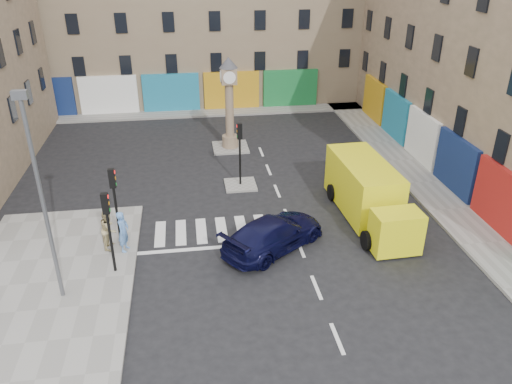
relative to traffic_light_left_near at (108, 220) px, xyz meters
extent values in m
plane|color=black|center=(8.30, -0.20, -2.62)|extent=(120.00, 120.00, 0.00)
cube|color=gray|center=(-2.70, -2.20, -2.55)|extent=(7.00, 16.00, 0.15)
cube|color=gray|center=(17.00, 9.80, -2.55)|extent=(2.60, 30.00, 0.15)
cube|color=gray|center=(4.30, 22.00, -2.55)|extent=(32.00, 2.40, 0.15)
cube|color=gray|center=(6.30, 7.80, -2.56)|extent=(1.80, 1.80, 0.12)
cube|color=gray|center=(6.30, 13.80, -2.56)|extent=(2.40, 2.40, 0.12)
cylinder|color=black|center=(0.00, 0.00, -1.07)|extent=(0.12, 0.12, 2.80)
cube|color=black|center=(0.00, 0.00, 0.78)|extent=(0.28, 0.22, 0.90)
cylinder|color=black|center=(0.00, 2.40, -1.07)|extent=(0.12, 0.12, 2.80)
cube|color=black|center=(0.00, 2.40, 0.78)|extent=(0.28, 0.22, 0.90)
cylinder|color=black|center=(6.30, 7.80, -1.10)|extent=(0.12, 0.12, 2.80)
cube|color=black|center=(6.30, 7.80, 0.75)|extent=(0.28, 0.22, 0.90)
cylinder|color=#595B60|center=(-1.90, -1.40, 1.53)|extent=(0.16, 0.16, 8.00)
cube|color=#595B60|center=(-1.90, -1.40, 5.68)|extent=(0.50, 0.25, 0.30)
cylinder|color=#967B62|center=(6.30, 13.80, -2.10)|extent=(1.10, 1.10, 0.80)
cylinder|color=#967B62|center=(6.30, 13.80, 0.10)|extent=(0.56, 0.56, 3.60)
cube|color=#967B62|center=(6.30, 13.80, 2.40)|extent=(1.00, 1.00, 1.00)
cylinder|color=white|center=(6.30, 13.28, 2.40)|extent=(0.80, 0.06, 0.80)
cone|color=#333338|center=(6.30, 13.80, 3.25)|extent=(1.20, 1.20, 0.70)
imported|color=black|center=(7.07, 1.01, -1.84)|extent=(5.62, 4.92, 1.56)
cube|color=yellow|center=(12.28, 4.00, -1.19)|extent=(2.51, 5.58, 2.63)
cube|color=yellow|center=(12.45, -0.11, -1.54)|extent=(2.23, 1.46, 1.94)
cube|color=black|center=(12.45, -0.16, -1.08)|extent=(1.98, 1.11, 0.80)
cylinder|color=black|center=(11.29, 0.30, -2.16)|extent=(0.32, 0.93, 0.91)
cylinder|color=black|center=(13.58, 0.40, -2.16)|extent=(0.32, 0.93, 0.91)
cylinder|color=black|center=(11.08, 5.33, -2.16)|extent=(0.32, 0.93, 0.91)
cylinder|color=black|center=(13.36, 5.42, -2.16)|extent=(0.32, 0.93, 0.91)
imported|color=#5785C8|center=(0.30, 1.58, -1.49)|extent=(0.66, 0.82, 1.96)
imported|color=tan|center=(-0.38, 1.93, -1.52)|extent=(0.82, 1.00, 1.90)
camera|label=1|loc=(3.47, -18.28, 10.14)|focal=35.00mm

